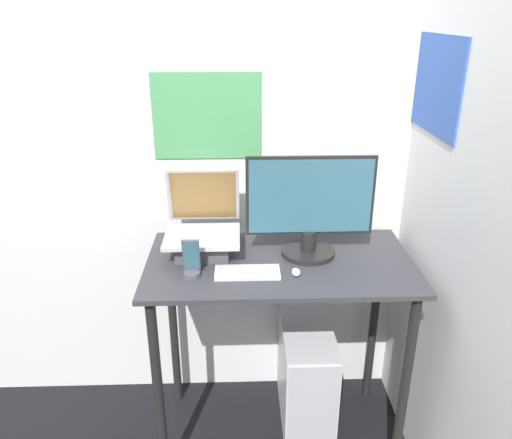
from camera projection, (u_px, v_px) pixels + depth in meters
The scene contains 9 objects.
wall_back at pixel (275, 143), 2.20m from camera, with size 6.00×0.06×2.60m.
wall_side_right at pixel (481, 191), 1.61m from camera, with size 0.06×6.00×2.60m.
desk at pixel (279, 293), 2.06m from camera, with size 1.07×0.58×0.91m.
laptop at pixel (203, 234), 2.04m from camera, with size 0.30×0.30×0.33m.
monitor at pixel (310, 211), 1.98m from camera, with size 0.51×0.22×0.42m.
keyboard at pixel (247, 272), 1.90m from camera, with size 0.25×0.11×0.02m.
mouse at pixel (296, 272), 1.89m from camera, with size 0.03×0.05×0.02m.
cell_phone at pixel (191, 264), 1.87m from camera, with size 0.07×0.06×0.15m.
computer_tower at pixel (306, 374), 2.37m from camera, with size 0.23×0.47×0.49m.
Camera 1 is at (-0.16, -1.49, 1.84)m, focal length 35.00 mm.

